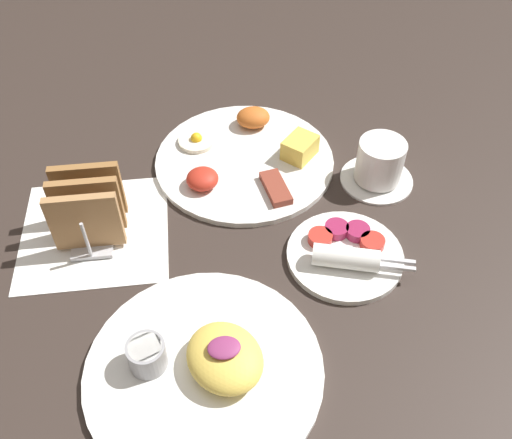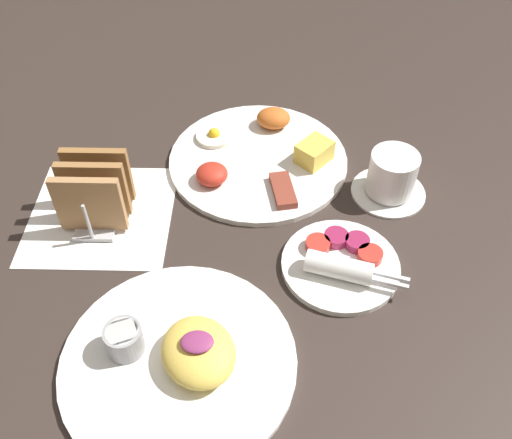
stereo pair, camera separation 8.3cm
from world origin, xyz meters
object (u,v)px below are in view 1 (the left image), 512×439
plate_breakfast (246,157)px  toast_rack (88,208)px  plate_condiments (346,253)px  coffee_cup (379,164)px  plate_foreground (205,365)px

plate_breakfast → toast_rack: (-0.25, -0.13, 0.04)m
plate_condiments → coffee_cup: 0.18m
toast_rack → coffee_cup: size_ratio=0.97×
coffee_cup → toast_rack: bearing=-172.5°
plate_condiments → plate_foreground: bearing=-143.6°
toast_rack → plate_condiments: bearing=-14.8°
plate_condiments → plate_foreground: plate_foreground is taller
plate_condiments → coffee_cup: bearing=60.2°
plate_foreground → coffee_cup: coffee_cup is taller
plate_foreground → toast_rack: toast_rack is taller
plate_condiments → coffee_cup: size_ratio=1.46×
plate_breakfast → toast_rack: bearing=-151.5°
toast_rack → plate_foreground: bearing=-58.8°
plate_breakfast → plate_condiments: bearing=-62.4°
plate_foreground → coffee_cup: size_ratio=2.48×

